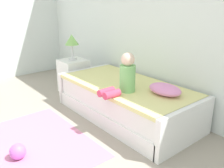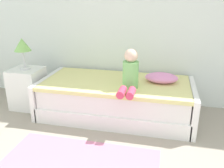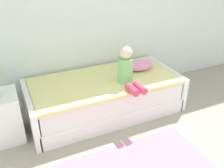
{
  "view_description": "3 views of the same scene",
  "coord_description": "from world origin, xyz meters",
  "px_view_note": "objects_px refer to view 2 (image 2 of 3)",
  "views": [
    {
      "loc": [
        1.84,
        -0.21,
        1.61
      ],
      "look_at": [
        -0.55,
        1.75,
        0.55
      ],
      "focal_mm": 39.45,
      "sensor_mm": 36.0,
      "label": 1
    },
    {
      "loc": [
        0.08,
        -1.01,
        1.59
      ],
      "look_at": [
        -0.55,
        1.75,
        0.55
      ],
      "focal_mm": 38.09,
      "sensor_mm": 36.0,
      "label": 2
    },
    {
      "loc": [
        -1.71,
        -0.76,
        2.01
      ],
      "look_at": [
        -0.55,
        1.75,
        0.55
      ],
      "focal_mm": 39.25,
      "sensor_mm": 36.0,
      "label": 3
    }
  ],
  "objects_px": {
    "table_lamp": "(22,46)",
    "child_figure": "(130,73)",
    "nightstand": "(28,88)",
    "bed": "(116,98)",
    "pillow": "(161,78)"
  },
  "relations": [
    {
      "from": "nightstand",
      "to": "pillow",
      "type": "height_order",
      "value": "pillow"
    },
    {
      "from": "bed",
      "to": "pillow",
      "type": "xyz_separation_m",
      "value": [
        0.61,
        0.1,
        0.32
      ]
    },
    {
      "from": "child_figure",
      "to": "pillow",
      "type": "distance_m",
      "value": 0.52
    },
    {
      "from": "child_figure",
      "to": "pillow",
      "type": "bearing_deg",
      "value": 40.74
    },
    {
      "from": "pillow",
      "to": "nightstand",
      "type": "bearing_deg",
      "value": -175.73
    },
    {
      "from": "nightstand",
      "to": "table_lamp",
      "type": "bearing_deg",
      "value": 0.0
    },
    {
      "from": "nightstand",
      "to": "child_figure",
      "type": "distance_m",
      "value": 1.64
    },
    {
      "from": "nightstand",
      "to": "pillow",
      "type": "distance_m",
      "value": 1.98
    },
    {
      "from": "bed",
      "to": "table_lamp",
      "type": "distance_m",
      "value": 1.52
    },
    {
      "from": "nightstand",
      "to": "child_figure",
      "type": "height_order",
      "value": "child_figure"
    },
    {
      "from": "child_figure",
      "to": "pillow",
      "type": "xyz_separation_m",
      "value": [
        0.38,
        0.33,
        -0.14
      ]
    },
    {
      "from": "table_lamp",
      "to": "child_figure",
      "type": "xyz_separation_m",
      "value": [
        1.57,
        -0.18,
        -0.23
      ]
    },
    {
      "from": "bed",
      "to": "nightstand",
      "type": "xyz_separation_m",
      "value": [
        -1.35,
        -0.05,
        0.05
      ]
    },
    {
      "from": "table_lamp",
      "to": "child_figure",
      "type": "distance_m",
      "value": 1.6
    },
    {
      "from": "table_lamp",
      "to": "nightstand",
      "type": "bearing_deg",
      "value": 180.0
    }
  ]
}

